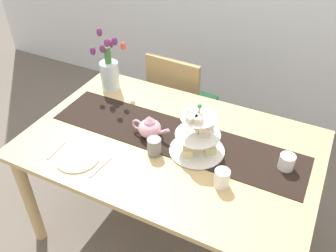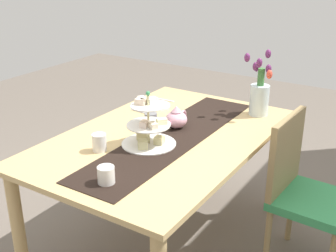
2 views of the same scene
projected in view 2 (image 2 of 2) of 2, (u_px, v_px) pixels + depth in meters
name	position (u px, v px, depth m)	size (l,w,h in m)	color
ground_plane	(165.00, 244.00, 2.82)	(8.00, 8.00, 0.00)	#6B6056
dining_table	(164.00, 151.00, 2.58)	(1.62, 1.04, 0.76)	tan
chair_left	(303.00, 187.00, 2.49)	(0.44, 0.44, 0.91)	#9C8254
table_runner	(172.00, 137.00, 2.51)	(1.48, 0.34, 0.00)	black
tiered_cake_stand	(148.00, 128.00, 2.38)	(0.30, 0.30, 0.30)	beige
teapot	(176.00, 119.00, 2.62)	(0.24, 0.13, 0.14)	#E5A8BC
tulip_vase	(259.00, 94.00, 2.80)	(0.18, 0.19, 0.42)	silver
cream_jug	(106.00, 175.00, 2.00)	(0.08, 0.08, 0.09)	white
dinner_plate_left	(153.00, 105.00, 3.00)	(0.23, 0.23, 0.01)	white
fork_left	(165.00, 100.00, 3.12)	(0.02, 0.15, 0.01)	silver
knife_left	(141.00, 112.00, 2.89)	(0.01, 0.17, 0.01)	silver
mug_grey	(151.00, 121.00, 2.61)	(0.08, 0.08, 0.10)	slate
mug_white_text	(99.00, 143.00, 2.33)	(0.08, 0.08, 0.10)	white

